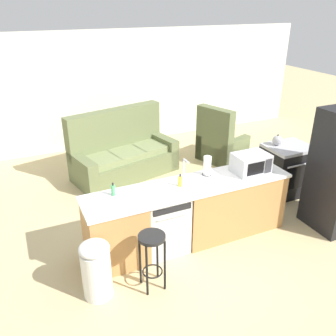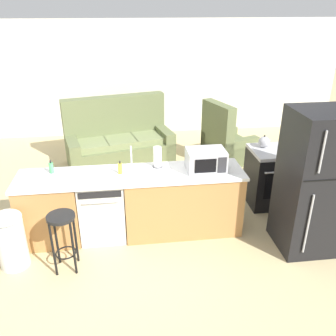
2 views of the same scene
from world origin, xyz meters
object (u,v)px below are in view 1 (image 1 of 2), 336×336
armchair (220,145)px  bar_stool (152,250)px  soap_bottle (180,181)px  couch (122,155)px  stove_range (286,170)px  dishwasher (163,222)px  trash_bin (96,269)px  paper_towel_roll (207,166)px  kettle (277,140)px  microwave (251,163)px  dish_soap_bottle (113,190)px

armchair → bar_stool: bearing=-133.4°
soap_bottle → couch: size_ratio=0.08×
stove_range → armchair: size_ratio=0.75×
dishwasher → trash_bin: dishwasher is taller
paper_towel_roll → soap_bottle: bearing=-163.6°
kettle → couch: couch is taller
stove_range → armchair: bearing=99.9°
stove_range → paper_towel_roll: size_ratio=3.19×
microwave → armchair: size_ratio=0.42×
kettle → armchair: armchair is taller
microwave → soap_bottle: bearing=178.4°
paper_towel_roll → trash_bin: size_ratio=0.38×
kettle → stove_range: bearing=-38.2°
stove_range → couch: bearing=140.8°
microwave → couch: couch is taller
kettle → trash_bin: 3.74m
microwave → paper_towel_roll: (-0.62, 0.18, -0.00)m
dishwasher → stove_range: size_ratio=0.93×
microwave → soap_bottle: 1.12m
dishwasher → microwave: (1.37, -0.00, 0.62)m
stove_range → kettle: size_ratio=4.39×
stove_range → trash_bin: bearing=-164.0°
bar_stool → couch: (0.63, 3.14, -0.14)m
dishwasher → stove_range: (2.60, 0.55, 0.03)m
kettle → bar_stool: size_ratio=0.28×
paper_towel_roll → kettle: 1.75m
armchair → microwave: bearing=-112.5°
dish_soap_bottle → couch: couch is taller
dish_soap_bottle → kettle: (3.05, 0.52, 0.01)m
trash_bin → soap_bottle: bearing=22.0°
paper_towel_roll → kettle: bearing=16.7°
soap_bottle → dish_soap_bottle: same height
dishwasher → trash_bin: (-1.06, -0.50, -0.04)m
trash_bin → dish_soap_bottle: bearing=56.5°
paper_towel_roll → bar_stool: paper_towel_roll is taller
kettle → trash_bin: size_ratio=0.28×
dish_soap_bottle → trash_bin: dish_soap_bottle is taller
stove_range → soap_bottle: size_ratio=5.11×
microwave → armchair: armchair is taller
soap_bottle → armchair: bearing=47.3°
armchair → paper_towel_roll: bearing=-126.8°
soap_bottle → stove_range: bearing=12.5°
dish_soap_bottle → armchair: bearing=35.5°
dishwasher → dish_soap_bottle: 0.85m
dish_soap_bottle → armchair: armchair is taller
dishwasher → kettle: bearing=15.6°
trash_bin → couch: 3.26m
kettle → soap_bottle: bearing=-163.4°
soap_bottle → bar_stool: (-0.68, -0.67, -0.44)m
paper_towel_roll → armchair: bearing=53.2°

